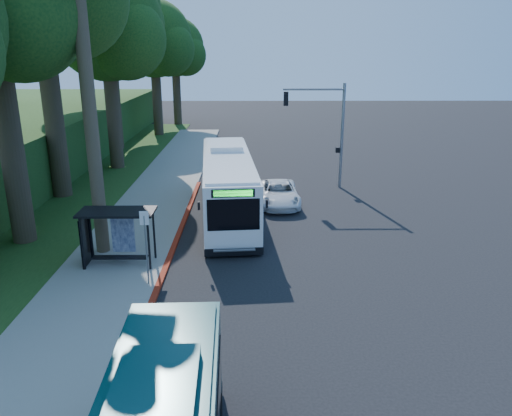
{
  "coord_description": "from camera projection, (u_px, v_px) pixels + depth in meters",
  "views": [
    {
      "loc": [
        -1.25,
        -23.17,
        9.11
      ],
      "look_at": [
        -1.04,
        1.0,
        1.38
      ],
      "focal_mm": 35.0,
      "sensor_mm": 36.0,
      "label": 1
    }
  ],
  "objects": [
    {
      "name": "ground",
      "position": [
        277.0,
        240.0,
        24.85
      ],
      "size": [
        140.0,
        140.0,
        0.0
      ],
      "primitive_type": "plane",
      "color": "black",
      "rests_on": "ground"
    },
    {
      "name": "sidewalk",
      "position": [
        130.0,
        240.0,
        24.77
      ],
      "size": [
        4.5,
        70.0,
        0.12
      ],
      "primitive_type": "cube",
      "color": "gray",
      "rests_on": "ground"
    },
    {
      "name": "red_curb",
      "position": [
        163.0,
        274.0,
        20.98
      ],
      "size": [
        0.25,
        30.0,
        0.13
      ],
      "primitive_type": "cube",
      "color": "maroon",
      "rests_on": "ground"
    },
    {
      "name": "grass_verge",
      "position": [
        54.0,
        210.0,
        29.5
      ],
      "size": [
        8.0,
        70.0,
        0.06
      ],
      "primitive_type": "cube",
      "color": "#234719",
      "rests_on": "ground"
    },
    {
      "name": "bus_shelter",
      "position": [
        113.0,
        226.0,
        21.52
      ],
      "size": [
        3.2,
        1.51,
        2.55
      ],
      "color": "black",
      "rests_on": "ground"
    },
    {
      "name": "stop_sign_pole",
      "position": [
        146.0,
        238.0,
        19.41
      ],
      "size": [
        0.35,
        0.06,
        3.17
      ],
      "color": "gray",
      "rests_on": "ground"
    },
    {
      "name": "traffic_signal_pole",
      "position": [
        327.0,
        123.0,
        33.06
      ],
      "size": [
        4.1,
        0.3,
        7.0
      ],
      "color": "gray",
      "rests_on": "ground"
    },
    {
      "name": "tree_2",
      "position": [
        107.0,
        29.0,
        36.78
      ],
      "size": [
        8.82,
        8.4,
        15.12
      ],
      "color": "#382B1E",
      "rests_on": "ground"
    },
    {
      "name": "tree_3",
      "position": [
        108.0,
        15.0,
        43.92
      ],
      "size": [
        10.08,
        9.6,
        17.28
      ],
      "color": "#382B1E",
      "rests_on": "ground"
    },
    {
      "name": "tree_4",
      "position": [
        155.0,
        43.0,
        52.25
      ],
      "size": [
        8.4,
        8.0,
        14.14
      ],
      "color": "#382B1E",
      "rests_on": "ground"
    },
    {
      "name": "tree_5",
      "position": [
        176.0,
        50.0,
        60.11
      ],
      "size": [
        7.35,
        7.0,
        12.86
      ],
      "color": "#382B1E",
      "rests_on": "ground"
    },
    {
      "name": "white_bus",
      "position": [
        228.0,
        183.0,
        28.24
      ],
      "size": [
        3.75,
        12.79,
        3.76
      ],
      "rotation": [
        0.0,
        0.0,
        0.08
      ],
      "color": "white",
      "rests_on": "ground"
    },
    {
      "name": "pickup",
      "position": [
        279.0,
        193.0,
        30.42
      ],
      "size": [
        2.46,
        5.08,
        1.39
      ],
      "primitive_type": "imported",
      "rotation": [
        0.0,
        0.0,
        0.03
      ],
      "color": "white",
      "rests_on": "ground"
    }
  ]
}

